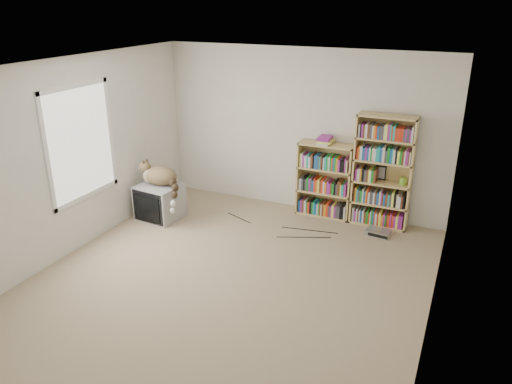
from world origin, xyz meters
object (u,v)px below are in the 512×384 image
at_px(bookcase_short, 325,183).
at_px(dvd_player, 378,232).
at_px(bookcase_tall, 383,174).
at_px(cat, 162,179).
at_px(crt_tv, 160,202).

bearing_deg(bookcase_short, dvd_player, -22.39).
bearing_deg(bookcase_tall, cat, -159.44).
height_order(bookcase_short, dvd_player, bookcase_short).
relative_size(crt_tv, dvd_player, 2.02).
relative_size(crt_tv, bookcase_tall, 0.40).
xyz_separation_m(bookcase_tall, bookcase_short, (-0.85, 0.00, -0.27)).
distance_m(bookcase_short, dvd_player, 1.11).
height_order(crt_tv, bookcase_tall, bookcase_tall).
xyz_separation_m(bookcase_short, dvd_player, (0.93, -0.38, -0.49)).
height_order(crt_tv, dvd_player, crt_tv).
relative_size(cat, bookcase_tall, 0.48).
bearing_deg(cat, bookcase_short, 21.17).
bearing_deg(crt_tv, cat, 9.95).
bearing_deg(bookcase_tall, crt_tv, -159.77).
bearing_deg(dvd_player, bookcase_tall, 108.03).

